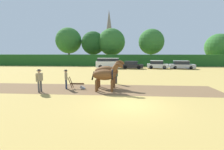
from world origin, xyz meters
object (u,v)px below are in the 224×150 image
tree_far_left (69,41)px  draft_horse_lead_right (108,71)px  farmer_beside_team (116,75)px  parked_car_center (182,65)px  tree_center (151,42)px  parked_car_center_left (157,65)px  tree_left (93,43)px  draft_horse_lead_left (106,75)px  plow (78,85)px  church_spire (109,33)px  farmer_at_plow (66,78)px  tree_center_left (112,42)px  parked_van (108,63)px  farmer_onlooker_left (39,79)px  parked_car_left (132,65)px  tree_center_right (218,47)px

tree_far_left → draft_horse_lead_right: (12.94, -30.94, -4.67)m
farmer_beside_team → parked_car_center: 20.05m
tree_center → parked_car_center_left: tree_center is taller
tree_left → farmer_beside_team: tree_left is taller
tree_left → tree_center: size_ratio=0.96×
draft_horse_lead_left → tree_center: bearing=75.7°
farmer_beside_team → plow: bearing=-165.9°
church_spire → farmer_at_plow: bearing=-88.9°
tree_center → draft_horse_lead_right: tree_center is taller
tree_center_left → parked_van: (0.02, -11.46, -4.64)m
tree_far_left → farmer_at_plow: (9.42, -31.70, -5.15)m
farmer_onlooker_left → parked_car_center_left: bearing=78.4°
parked_car_center → farmer_at_plow: bearing=-123.5°
church_spire → parked_car_center_left: (12.73, -47.52, -10.77)m
tree_left → draft_horse_lead_right: tree_left is taller
tree_far_left → parked_car_left: 21.41m
farmer_at_plow → farmer_beside_team: bearing=8.6°
plow → farmer_beside_team: (3.15, 2.57, 0.62)m
parked_car_center → tree_center_right: bearing=49.1°
tree_center_left → farmer_onlooker_left: tree_center_left is taller
farmer_at_plow → farmer_beside_team: farmer_at_plow is taller
farmer_beside_team → parked_van: 16.71m
parked_van → farmer_onlooker_left: bearing=-102.0°
church_spire → draft_horse_lead_right: church_spire is taller
plow → farmer_at_plow: bearing=-176.3°
plow → tree_center: bearing=71.1°
tree_center_right → church_spire: church_spire is taller
tree_center_left → tree_center_right: 26.25m
church_spire → plow: bearing=-88.0°
tree_left → plow: bearing=-83.0°
tree_center_right → parked_van: (-26.19, -10.89, -3.35)m
tree_left → tree_center_right: tree_left is taller
draft_horse_lead_right → farmer_beside_team: size_ratio=1.72×
draft_horse_lead_right → parked_car_center_left: 20.01m
church_spire → plow: 67.57m
draft_horse_lead_left → parked_car_left: 19.70m
draft_horse_lead_left → tree_far_left: bearing=112.8°
tree_center_left → parked_car_center: bearing=-40.3°
farmer_beside_team → tree_center_right: bearing=23.7°
tree_far_left → church_spire: (8.14, 34.94, 5.39)m
tree_center_left → tree_left: bearing=174.2°
church_spire → draft_horse_lead_right: size_ratio=7.89×
church_spire → farmer_beside_team: bearing=-85.1°
draft_horse_lead_right → plow: draft_horse_lead_right is taller
farmer_at_plow → parked_car_left: farmer_at_plow is taller
tree_center_right → draft_horse_lead_left: tree_center_right is taller
tree_center_right → farmer_beside_team: 36.68m
parked_car_center_left → tree_center_right: bearing=40.8°
tree_center_right → tree_far_left: bearing=177.5°
tree_center → church_spire: bearing=109.9°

